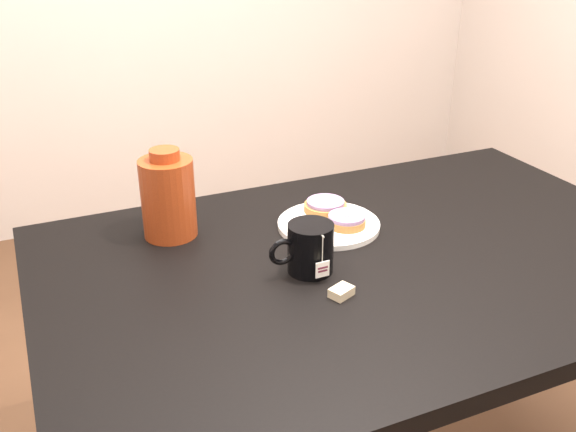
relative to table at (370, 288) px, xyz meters
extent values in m
cube|color=black|center=(0.00, 0.00, 0.06)|extent=(1.40, 0.90, 0.04)
cylinder|color=black|center=(-0.64, 0.39, -0.31)|extent=(0.06, 0.06, 0.71)
cylinder|color=black|center=(0.64, 0.39, -0.31)|extent=(0.06, 0.06, 0.71)
cylinder|color=white|center=(-0.02, 0.16, 0.09)|extent=(0.24, 0.24, 0.01)
torus|color=white|center=(-0.02, 0.16, 0.10)|extent=(0.23, 0.23, 0.01)
cylinder|color=brown|center=(0.00, 0.22, 0.11)|extent=(0.14, 0.14, 0.02)
cylinder|color=gray|center=(0.00, 0.22, 0.12)|extent=(0.13, 0.13, 0.01)
cylinder|color=brown|center=(0.00, 0.12, 0.11)|extent=(0.11, 0.11, 0.02)
cylinder|color=gray|center=(0.00, 0.12, 0.12)|extent=(0.11, 0.11, 0.01)
cylinder|color=black|center=(-0.15, -0.01, 0.14)|extent=(0.10, 0.10, 0.10)
cylinder|color=black|center=(-0.15, -0.01, 0.18)|extent=(0.08, 0.08, 0.00)
torus|color=black|center=(-0.21, -0.01, 0.14)|extent=(0.06, 0.01, 0.06)
cylinder|color=beige|center=(-0.15, -0.06, 0.16)|extent=(0.00, 0.00, 0.06)
cube|color=white|center=(-0.15, -0.06, 0.11)|extent=(0.03, 0.00, 0.03)
cube|color=#C6B793|center=(-0.14, -0.12, 0.09)|extent=(0.05, 0.05, 0.02)
cylinder|color=maroon|center=(-0.37, 0.27, 0.17)|extent=(0.13, 0.13, 0.18)
cylinder|color=maroon|center=(-0.37, 0.27, 0.28)|extent=(0.07, 0.07, 0.02)
camera|label=1|loc=(-0.65, -1.03, 0.75)|focal=40.00mm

